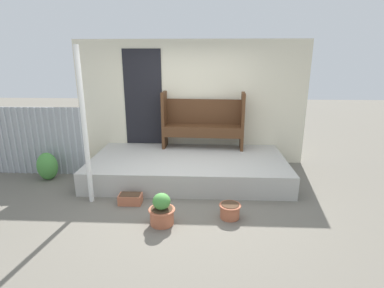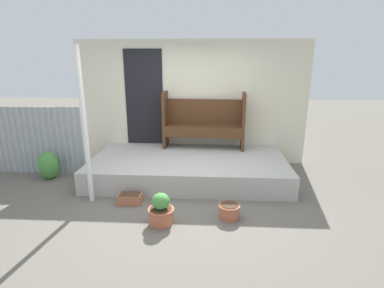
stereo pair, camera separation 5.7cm
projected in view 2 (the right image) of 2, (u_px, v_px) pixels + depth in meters
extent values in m
plane|color=#666056|center=(184.00, 199.00, 4.94)|extent=(24.00, 24.00, 0.00)
cube|color=#B2AFA8|center=(189.00, 167.00, 5.77)|extent=(3.67, 1.86, 0.40)
cube|color=beige|center=(192.00, 103.00, 6.38)|extent=(4.87, 0.06, 2.60)
cube|color=black|center=(144.00, 98.00, 6.36)|extent=(0.80, 0.02, 2.00)
cube|color=#9EA3A8|center=(26.00, 140.00, 5.89)|extent=(2.42, 0.02, 1.34)
cylinder|color=#AAB0B5|center=(5.00, 140.00, 5.90)|extent=(0.04, 0.04, 1.34)
cylinder|color=#AAB0B5|center=(11.00, 140.00, 5.89)|extent=(0.04, 0.04, 1.34)
cylinder|color=#AAB0B5|center=(17.00, 141.00, 5.88)|extent=(0.04, 0.04, 1.34)
cylinder|color=#AAB0B5|center=(23.00, 141.00, 5.88)|extent=(0.04, 0.04, 1.34)
cylinder|color=#AAB0B5|center=(29.00, 141.00, 5.87)|extent=(0.04, 0.04, 1.34)
cylinder|color=#AAB0B5|center=(34.00, 141.00, 5.86)|extent=(0.04, 0.04, 1.34)
cylinder|color=#AAB0B5|center=(40.00, 141.00, 5.86)|extent=(0.04, 0.04, 1.34)
cylinder|color=#AAB0B5|center=(46.00, 141.00, 5.85)|extent=(0.04, 0.04, 1.34)
cylinder|color=#AAB0B5|center=(52.00, 141.00, 5.84)|extent=(0.04, 0.04, 1.34)
cylinder|color=#AAB0B5|center=(59.00, 141.00, 5.84)|extent=(0.04, 0.04, 1.34)
cylinder|color=#AAB0B5|center=(65.00, 141.00, 5.83)|extent=(0.04, 0.04, 1.34)
cylinder|color=#AAB0B5|center=(71.00, 141.00, 5.82)|extent=(0.04, 0.04, 1.34)
cylinder|color=#AAB0B5|center=(77.00, 142.00, 5.81)|extent=(0.04, 0.04, 1.34)
cylinder|color=#AAB0B5|center=(83.00, 142.00, 5.81)|extent=(0.04, 0.04, 1.34)
cylinder|color=white|center=(85.00, 128.00, 4.55)|extent=(0.08, 0.08, 2.43)
cube|color=#4C2D19|center=(165.00, 120.00, 6.24)|extent=(0.08, 0.40, 1.17)
cube|color=#4C2D19|center=(243.00, 122.00, 6.08)|extent=(0.08, 0.40, 1.17)
cube|color=#4C2D19|center=(204.00, 127.00, 6.20)|extent=(1.57, 0.47, 0.04)
cube|color=#4C2D19|center=(203.00, 134.00, 6.05)|extent=(1.55, 0.10, 0.18)
cube|color=#4C2D19|center=(204.00, 112.00, 6.29)|extent=(1.55, 0.11, 0.52)
cylinder|color=#B26042|center=(161.00, 216.00, 4.19)|extent=(0.33, 0.33, 0.23)
torus|color=#B26042|center=(161.00, 209.00, 4.16)|extent=(0.37, 0.37, 0.02)
cylinder|color=#422D1E|center=(161.00, 208.00, 4.15)|extent=(0.30, 0.30, 0.01)
ellipsoid|color=#478C3D|center=(161.00, 201.00, 4.12)|extent=(0.25, 0.25, 0.23)
cylinder|color=#B26042|center=(229.00, 211.00, 4.34)|extent=(0.28, 0.28, 0.21)
torus|color=#B26042|center=(229.00, 206.00, 4.31)|extent=(0.32, 0.32, 0.02)
cylinder|color=#422D1E|center=(229.00, 205.00, 4.31)|extent=(0.26, 0.26, 0.01)
cube|color=#B76647|center=(130.00, 199.00, 4.78)|extent=(0.36, 0.22, 0.16)
cube|color=#422D1E|center=(130.00, 194.00, 4.75)|extent=(0.32, 0.19, 0.01)
ellipsoid|color=#478C3D|center=(48.00, 166.00, 5.69)|extent=(0.38, 0.34, 0.53)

